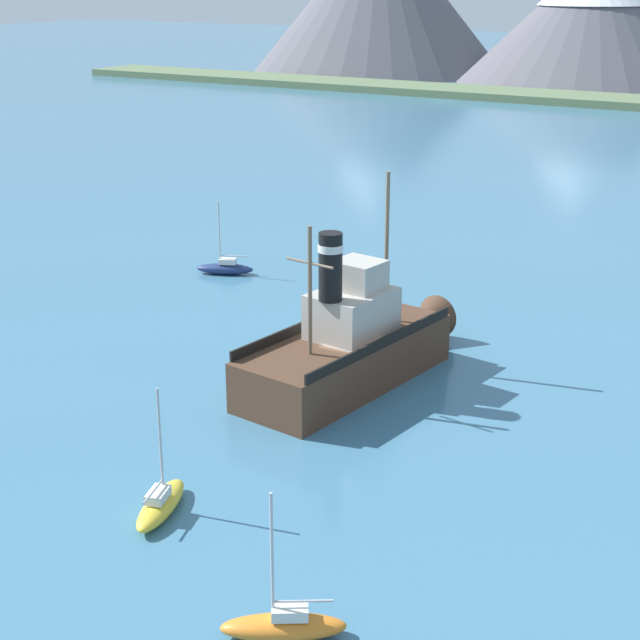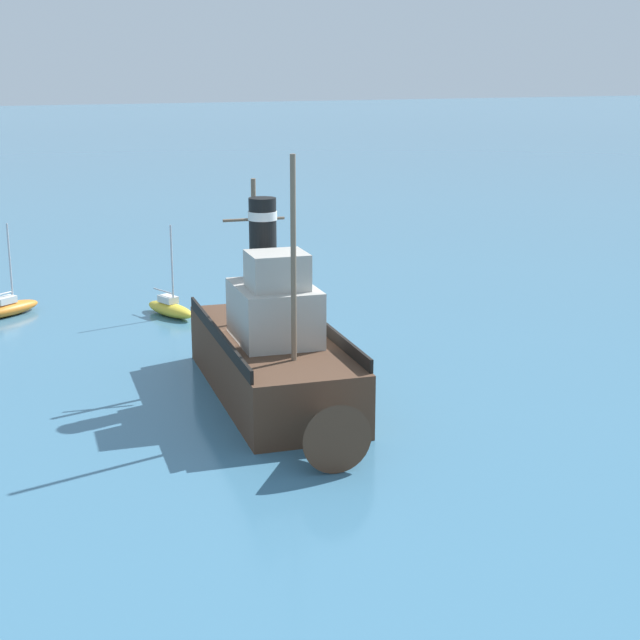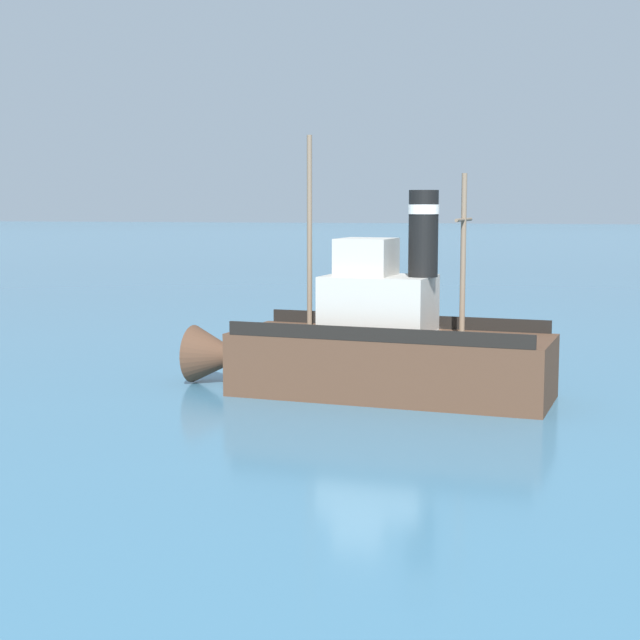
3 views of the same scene
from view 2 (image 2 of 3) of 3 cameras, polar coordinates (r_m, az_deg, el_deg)
name	(u,v)px [view 2 (image 2 of 3)]	position (r m, az deg, el deg)	size (l,w,h in m)	color
ground_plane	(250,393)	(39.90, -4.08, -4.27)	(600.00, 600.00, 0.00)	teal
old_tugboat	(276,355)	(38.65, -2.60, -2.03)	(5.90, 14.71, 9.90)	#4C3323
sailboat_orange	(9,308)	(54.45, -17.66, 0.69)	(3.79, 2.97, 4.90)	orange
sailboat_yellow	(170,308)	(52.41, -8.71, 0.69)	(2.22, 3.95, 4.90)	gold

